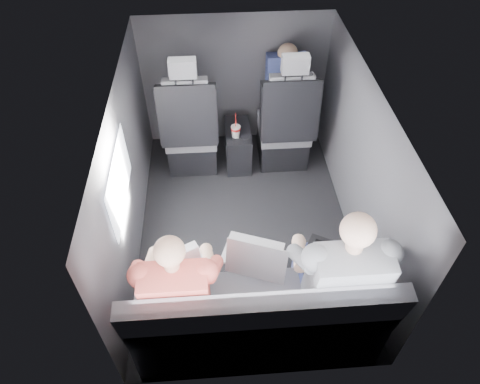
{
  "coord_description": "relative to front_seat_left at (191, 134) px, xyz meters",
  "views": [
    {
      "loc": [
        -0.22,
        -2.43,
        2.9
      ],
      "look_at": [
        -0.05,
        -0.05,
        0.48
      ],
      "focal_mm": 32.0,
      "sensor_mm": 36.0,
      "label": 1
    }
  ],
  "objects": [
    {
      "name": "panel_left",
      "position": [
        -0.45,
        -0.84,
        0.27
      ],
      "size": [
        0.02,
        2.6,
        1.35
      ],
      "primitive_type": "cube",
      "color": "#56565B",
      "rests_on": "floor"
    },
    {
      "name": "laptop_black",
      "position": [
        0.94,
        -1.65,
        0.23
      ],
      "size": [
        0.36,
        0.39,
        0.21
      ],
      "color": "black",
      "rests_on": "passenger_rear_right"
    },
    {
      "name": "panel_right",
      "position": [
        1.35,
        -0.84,
        0.27
      ],
      "size": [
        0.02,
        2.6,
        1.35
      ],
      "primitive_type": "cube",
      "color": "#56565B",
      "rests_on": "floor"
    },
    {
      "name": "laptop_white",
      "position": [
        -0.04,
        -1.68,
        0.23
      ],
      "size": [
        0.4,
        0.44,
        0.25
      ],
      "color": "white",
      "rests_on": "passenger_rear_left"
    },
    {
      "name": "panel_front",
      "position": [
        0.45,
        0.46,
        0.27
      ],
      "size": [
        1.8,
        0.02,
        1.35
      ],
      "primitive_type": "cube",
      "color": "#56565B",
      "rests_on": "floor"
    },
    {
      "name": "front_seat_left",
      "position": [
        0.0,
        0.0,
        0.0
      ],
      "size": [
        0.52,
        0.58,
        1.26
      ],
      "color": "black",
      "rests_on": "floor"
    },
    {
      "name": "side_window",
      "position": [
        -0.43,
        -1.14,
        0.5
      ],
      "size": [
        0.02,
        0.75,
        0.42
      ],
      "primitive_type": "cube",
      "color": "white",
      "rests_on": "panel_left"
    },
    {
      "name": "front_seat_right",
      "position": [
        0.9,
        0.0,
        0.0
      ],
      "size": [
        0.52,
        0.58,
        1.26
      ],
      "color": "black",
      "rests_on": "floor"
    },
    {
      "name": "laptop_silver",
      "position": [
        0.44,
        -1.63,
        0.24
      ],
      "size": [
        0.45,
        0.46,
        0.27
      ],
      "color": "#B7B6BB",
      "rests_on": "rear_bench"
    },
    {
      "name": "panel_back",
      "position": [
        0.45,
        -2.14,
        0.27
      ],
      "size": [
        1.8,
        0.02,
        1.35
      ],
      "primitive_type": "cube",
      "color": "#56565B",
      "rests_on": "floor"
    },
    {
      "name": "passenger_rear_left",
      "position": [
        -0.04,
        -1.81,
        0.22
      ],
      "size": [
        0.48,
        0.6,
        1.19
      ],
      "color": "#37373C",
      "rests_on": "rear_bench"
    },
    {
      "name": "soda_cup",
      "position": [
        0.42,
        -0.08,
        0.07
      ],
      "size": [
        0.09,
        0.09,
        0.27
      ],
      "color": "white",
      "rests_on": "center_console"
    },
    {
      "name": "rear_bench",
      "position": [
        0.45,
        -1.9,
        -0.09
      ],
      "size": [
        1.6,
        0.57,
        0.92
      ],
      "color": "slate",
      "rests_on": "floor"
    },
    {
      "name": "center_console",
      "position": [
        0.45,
        0.04,
        -0.2
      ],
      "size": [
        0.24,
        0.48,
        0.41
      ],
      "color": "black",
      "rests_on": "floor"
    },
    {
      "name": "passenger_rear_right",
      "position": [
        0.94,
        -1.81,
        0.25
      ],
      "size": [
        0.55,
        0.66,
        1.29
      ],
      "color": "navy",
      "rests_on": "rear_bench"
    },
    {
      "name": "passenger_front_right",
      "position": [
        0.92,
        0.26,
        0.34
      ],
      "size": [
        0.37,
        0.37,
        0.71
      ],
      "color": "navy",
      "rests_on": "front_seat_right"
    },
    {
      "name": "seatbelt",
      "position": [
        0.9,
        -0.17,
        0.4
      ],
      "size": [
        0.35,
        0.11,
        0.59
      ],
      "primitive_type": "cube",
      "rotation": [
        -0.14,
        0.49,
        0.0
      ],
      "color": "black",
      "rests_on": "front_seat_right"
    },
    {
      "name": "floor",
      "position": [
        0.45,
        -0.84,
        -0.4
      ],
      "size": [
        2.6,
        2.6,
        0.0
      ],
      "primitive_type": "plane",
      "color": "black",
      "rests_on": "ground"
    },
    {
      "name": "ceiling",
      "position": [
        0.45,
        -0.84,
        0.95
      ],
      "size": [
        2.6,
        2.6,
        0.0
      ],
      "primitive_type": "plane",
      "rotation": [
        3.14,
        0.0,
        0.0
      ],
      "color": "#B2B2AD",
      "rests_on": "panel_back"
    }
  ]
}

